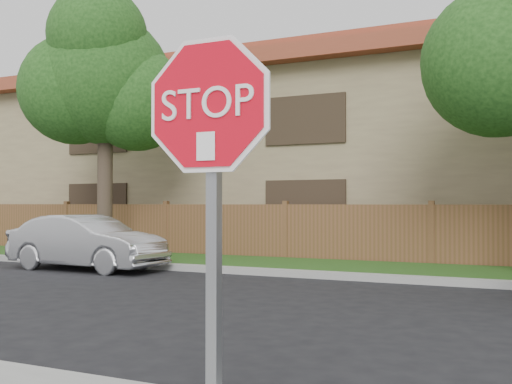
% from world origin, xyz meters
% --- Properties ---
extents(far_curb, '(70.00, 0.30, 0.15)m').
position_xyz_m(far_curb, '(0.00, 8.15, 0.07)').
color(far_curb, gray).
rests_on(far_curb, ground).
extents(grass_strip, '(70.00, 3.00, 0.12)m').
position_xyz_m(grass_strip, '(0.00, 9.80, 0.06)').
color(grass_strip, '#1E4714').
rests_on(grass_strip, ground).
extents(fence, '(70.00, 0.12, 1.60)m').
position_xyz_m(fence, '(0.00, 11.40, 0.80)').
color(fence, brown).
rests_on(fence, ground).
extents(apartment_building, '(35.20, 9.20, 7.20)m').
position_xyz_m(apartment_building, '(0.00, 17.00, 3.53)').
color(apartment_building, '#877554').
rests_on(apartment_building, ground).
extents(tree_left, '(4.80, 3.90, 7.78)m').
position_xyz_m(tree_left, '(-8.98, 9.57, 5.22)').
color(tree_left, '#382B21').
rests_on(tree_left, ground).
extents(stop_sign, '(1.01, 0.13, 2.55)m').
position_xyz_m(stop_sign, '(0.81, -1.48, 1.83)').
color(stop_sign, gray).
rests_on(stop_sign, sidewalk_near).
extents(sedan_left, '(4.13, 1.59, 1.34)m').
position_xyz_m(sedan_left, '(-7.56, 7.26, 0.67)').
color(sedan_left, '#BABBBF').
rests_on(sedan_left, ground).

